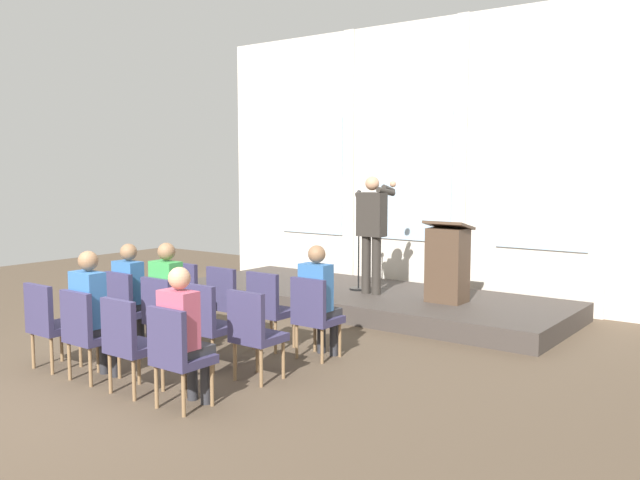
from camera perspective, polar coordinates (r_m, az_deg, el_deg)
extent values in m
plane|color=brown|center=(6.79, -22.26, -12.92)|extent=(17.89, 17.89, 0.00)
cube|color=silver|center=(11.55, 8.13, 6.66)|extent=(8.13, 0.10, 4.58)
cube|color=silver|center=(12.69, -0.67, 5.42)|extent=(1.39, 0.04, 2.14)
cube|color=silver|center=(12.20, 2.52, 6.68)|extent=(0.20, 0.08, 4.58)
cube|color=silver|center=(11.50, 7.97, 5.30)|extent=(1.39, 0.04, 2.14)
cube|color=silver|center=(11.12, 11.84, 6.62)|extent=(0.20, 0.08, 4.58)
cube|color=silver|center=(10.62, 18.30, 4.99)|extent=(1.39, 0.04, 2.14)
cube|color=silver|center=(10.39, 22.80, 6.33)|extent=(0.20, 0.08, 4.58)
cube|color=#3F3833|center=(10.51, 4.18, -5.04)|extent=(6.06, 2.27, 0.27)
cylinder|color=#332D28|center=(10.24, 3.92, -2.09)|extent=(0.14, 0.14, 0.87)
cylinder|color=#332D28|center=(10.14, 4.77, -2.17)|extent=(0.14, 0.14, 0.87)
cube|color=#332D28|center=(10.11, 4.38, 2.16)|extent=(0.42, 0.22, 0.66)
cube|color=#26663F|center=(10.20, 4.73, 2.64)|extent=(0.06, 0.01, 0.39)
sphere|color=tan|center=(10.10, 4.43, 4.79)|extent=(0.21, 0.21, 0.21)
cylinder|color=#332D28|center=(10.30, 3.50, 2.84)|extent=(0.09, 0.28, 0.45)
cylinder|color=#332D28|center=(10.12, 5.57, 4.09)|extent=(0.15, 0.36, 0.15)
cylinder|color=#332D28|center=(10.25, 5.78, 4.31)|extent=(0.11, 0.34, 0.15)
sphere|color=tan|center=(10.51, 6.17, 4.72)|extent=(0.10, 0.10, 0.10)
cylinder|color=black|center=(10.59, 3.26, -4.12)|extent=(0.28, 0.28, 0.03)
cylinder|color=black|center=(10.48, 3.28, -0.14)|extent=(0.02, 0.02, 1.45)
sphere|color=#262626|center=(10.43, 3.31, 4.04)|extent=(0.07, 0.07, 0.07)
cube|color=#4C3828|center=(9.70, 10.70, -2.10)|extent=(0.52, 0.40, 1.05)
cube|color=#4C3828|center=(9.66, 10.82, 1.23)|extent=(0.60, 0.48, 0.14)
cylinder|color=olive|center=(9.12, -8.90, -6.40)|extent=(0.04, 0.04, 0.40)
cylinder|color=olive|center=(9.38, -10.44, -6.09)|extent=(0.04, 0.04, 0.40)
cylinder|color=olive|center=(8.90, -10.48, -6.75)|extent=(0.04, 0.04, 0.40)
cylinder|color=olive|center=(9.16, -12.01, -6.41)|extent=(0.04, 0.04, 0.40)
cube|color=#383356|center=(9.09, -10.49, -4.93)|extent=(0.46, 0.44, 0.08)
cube|color=#383356|center=(8.92, -11.42, -3.40)|extent=(0.46, 0.06, 0.46)
cylinder|color=olive|center=(8.66, -5.74, -7.03)|extent=(0.04, 0.04, 0.40)
cylinder|color=olive|center=(8.90, -7.45, -6.69)|extent=(0.04, 0.04, 0.40)
cylinder|color=olive|center=(8.42, -7.31, -7.43)|extent=(0.04, 0.04, 0.40)
cylinder|color=olive|center=(8.67, -9.03, -7.06)|extent=(0.04, 0.04, 0.40)
cube|color=#383356|center=(8.61, -7.41, -5.49)|extent=(0.46, 0.44, 0.08)
cube|color=#383356|center=(8.43, -8.34, -3.89)|extent=(0.46, 0.06, 0.46)
cylinder|color=olive|center=(8.23, -2.22, -7.70)|extent=(0.04, 0.04, 0.40)
cylinder|color=olive|center=(8.45, -4.13, -7.34)|extent=(0.04, 0.04, 0.40)
cylinder|color=olive|center=(7.97, -3.78, -8.16)|extent=(0.04, 0.04, 0.40)
cylinder|color=olive|center=(8.21, -5.70, -7.77)|extent=(0.04, 0.04, 0.40)
cube|color=#383356|center=(8.16, -3.97, -6.10)|extent=(0.46, 0.44, 0.08)
cube|color=#383356|center=(7.97, -4.88, -4.43)|extent=(0.46, 0.06, 0.46)
cylinder|color=olive|center=(7.83, 1.68, -8.42)|extent=(0.04, 0.04, 0.40)
cylinder|color=olive|center=(8.04, -0.44, -8.03)|extent=(0.04, 0.04, 0.40)
cylinder|color=olive|center=(7.56, 0.18, -8.93)|extent=(0.04, 0.04, 0.40)
cylinder|color=olive|center=(7.78, -1.97, -8.52)|extent=(0.04, 0.04, 0.40)
cube|color=#383356|center=(7.74, -0.14, -6.75)|extent=(0.46, 0.44, 0.08)
cube|color=#383356|center=(7.54, -1.01, -5.00)|extent=(0.46, 0.06, 0.46)
cylinder|color=#2D2D33|center=(7.99, 0.12, -7.98)|extent=(0.10, 0.10, 0.44)
cylinder|color=#2D2D33|center=(7.88, 1.18, -8.16)|extent=(0.10, 0.10, 0.44)
cube|color=#2D2D33|center=(7.78, 0.13, -6.24)|extent=(0.34, 0.36, 0.12)
cube|color=#3366A5|center=(7.63, -0.37, -4.00)|extent=(0.36, 0.20, 0.53)
sphere|color=#8C6647|center=(7.59, -0.28, -1.20)|extent=(0.20, 0.20, 0.20)
cylinder|color=olive|center=(8.47, -13.83, -7.48)|extent=(0.04, 0.04, 0.40)
cylinder|color=olive|center=(8.75, -15.34, -7.09)|extent=(0.04, 0.04, 0.40)
cylinder|color=olive|center=(8.27, -15.67, -7.86)|extent=(0.04, 0.04, 0.40)
cylinder|color=olive|center=(8.55, -17.15, -7.45)|extent=(0.04, 0.04, 0.40)
cube|color=#383356|center=(8.45, -15.54, -5.88)|extent=(0.46, 0.44, 0.08)
cube|color=#383356|center=(8.29, -16.64, -4.25)|extent=(0.46, 0.06, 0.46)
cylinder|color=#2D2D33|center=(8.68, -14.92, -7.05)|extent=(0.10, 0.10, 0.44)
cylinder|color=#2D2D33|center=(8.54, -14.17, -7.24)|extent=(0.10, 0.10, 0.44)
cube|color=#2D2D33|center=(8.48, -15.23, -5.43)|extent=(0.34, 0.36, 0.12)
cube|color=#3366A5|center=(8.36, -15.89, -3.45)|extent=(0.36, 0.20, 0.50)
sphere|color=#8C6647|center=(8.32, -15.85, -0.98)|extent=(0.20, 0.20, 0.20)
cylinder|color=olive|center=(7.97, -10.70, -8.26)|extent=(0.04, 0.04, 0.40)
cylinder|color=olive|center=(8.23, -12.41, -7.84)|extent=(0.04, 0.04, 0.40)
cylinder|color=olive|center=(7.75, -12.58, -8.71)|extent=(0.04, 0.04, 0.40)
cylinder|color=olive|center=(8.02, -14.27, -8.25)|extent=(0.04, 0.04, 0.40)
cube|color=#383356|center=(7.94, -12.53, -6.58)|extent=(0.46, 0.44, 0.08)
cube|color=#383356|center=(7.76, -13.64, -4.85)|extent=(0.46, 0.06, 0.46)
cylinder|color=#2D2D33|center=(8.17, -11.94, -7.79)|extent=(0.10, 0.10, 0.44)
cylinder|color=#2D2D33|center=(8.04, -11.09, -8.00)|extent=(0.10, 0.10, 0.44)
cube|color=#2D2D33|center=(7.96, -12.21, -6.09)|extent=(0.34, 0.36, 0.12)
cube|color=green|center=(7.83, -12.87, -3.79)|extent=(0.36, 0.20, 0.56)
sphere|color=#8C6647|center=(7.79, -12.83, -0.95)|extent=(0.20, 0.20, 0.20)
cylinder|color=olive|center=(7.50, -7.15, -9.12)|extent=(0.04, 0.04, 0.40)
cylinder|color=olive|center=(7.74, -9.09, -8.65)|extent=(0.04, 0.04, 0.40)
cylinder|color=olive|center=(7.27, -9.04, -9.64)|extent=(0.04, 0.04, 0.40)
cylinder|color=olive|center=(7.52, -10.97, -9.13)|extent=(0.04, 0.04, 0.40)
cube|color=#383356|center=(7.45, -9.10, -7.35)|extent=(0.46, 0.44, 0.08)
cube|color=#383356|center=(7.26, -10.21, -5.53)|extent=(0.46, 0.06, 0.46)
cylinder|color=olive|center=(7.06, -3.12, -10.04)|extent=(0.04, 0.04, 0.40)
cylinder|color=olive|center=(7.29, -5.32, -9.54)|extent=(0.04, 0.04, 0.40)
cylinder|color=olive|center=(6.81, -4.99, -10.66)|extent=(0.04, 0.04, 0.40)
cylinder|color=olive|center=(7.05, -7.21, -10.11)|extent=(0.04, 0.04, 0.40)
cube|color=#383356|center=(6.99, -5.18, -8.19)|extent=(0.46, 0.44, 0.08)
cube|color=#383356|center=(6.79, -6.28, -6.28)|extent=(0.46, 0.06, 0.46)
cylinder|color=olive|center=(7.89, -19.57, -8.65)|extent=(0.04, 0.04, 0.40)
cylinder|color=olive|center=(8.19, -20.98, -8.18)|extent=(0.04, 0.04, 0.40)
cylinder|color=olive|center=(7.72, -21.69, -9.06)|extent=(0.04, 0.04, 0.40)
cylinder|color=olive|center=(8.02, -23.05, -8.56)|extent=(0.04, 0.04, 0.40)
cube|color=#383356|center=(7.90, -21.39, -6.92)|extent=(0.46, 0.44, 0.08)
cube|color=#383356|center=(7.75, -22.67, -5.18)|extent=(0.46, 0.06, 0.46)
cylinder|color=olive|center=(7.35, -16.59, -9.63)|extent=(0.04, 0.04, 0.40)
cylinder|color=olive|center=(7.64, -18.22, -9.10)|extent=(0.04, 0.04, 0.40)
cylinder|color=olive|center=(7.16, -18.81, -10.12)|extent=(0.04, 0.04, 0.40)
cylinder|color=olive|center=(7.46, -20.39, -9.54)|extent=(0.04, 0.04, 0.40)
cube|color=#383356|center=(7.34, -18.57, -7.79)|extent=(0.46, 0.44, 0.08)
cube|color=#383356|center=(7.18, -19.90, -5.93)|extent=(0.46, 0.06, 0.46)
cylinder|color=#2D2D33|center=(7.57, -17.77, -9.07)|extent=(0.10, 0.10, 0.44)
cylinder|color=#2D2D33|center=(7.42, -16.95, -9.33)|extent=(0.10, 0.10, 0.44)
cube|color=#2D2D33|center=(7.36, -18.20, -7.26)|extent=(0.34, 0.36, 0.12)
cube|color=#3366A5|center=(7.23, -19.00, -4.76)|extent=(0.36, 0.20, 0.56)
sphere|color=#8C6647|center=(7.18, -18.98, -1.66)|extent=(0.20, 0.20, 0.20)
cylinder|color=olive|center=(6.84, -13.14, -10.73)|extent=(0.04, 0.04, 0.40)
cylinder|color=olive|center=(7.11, -15.04, -10.13)|extent=(0.04, 0.04, 0.40)
cylinder|color=olive|center=(6.64, -15.43, -11.31)|extent=(0.04, 0.04, 0.40)
cylinder|color=olive|center=(6.91, -17.29, -10.66)|extent=(0.04, 0.04, 0.40)
cube|color=#383356|center=(6.81, -15.28, -8.77)|extent=(0.46, 0.44, 0.08)
cube|color=#383356|center=(6.63, -16.65, -6.80)|extent=(0.46, 0.06, 0.46)
cylinder|color=olive|center=(6.35, -9.11, -11.95)|extent=(0.04, 0.04, 0.40)
cylinder|color=olive|center=(6.61, -11.32, -11.29)|extent=(0.04, 0.04, 0.40)
cylinder|color=olive|center=(6.13, -11.45, -12.66)|extent=(0.04, 0.04, 0.40)
cylinder|color=olive|center=(6.40, -13.64, -11.93)|extent=(0.04, 0.04, 0.40)
cube|color=#383356|center=(6.30, -11.43, -9.87)|extent=(0.46, 0.44, 0.08)
cube|color=#383356|center=(6.11, -12.82, -7.78)|extent=(0.46, 0.06, 0.46)
cylinder|color=#2D2D33|center=(6.54, -10.72, -11.27)|extent=(0.10, 0.10, 0.44)
cylinder|color=#2D2D33|center=(6.42, -9.62, -11.59)|extent=(0.10, 0.10, 0.44)
cube|color=#2D2D33|center=(6.32, -11.03, -9.24)|extent=(0.34, 0.36, 0.12)
cube|color=#B24C66|center=(6.18, -11.85, -6.58)|extent=(0.36, 0.20, 0.52)
sphere|color=tan|center=(6.12, -11.79, -3.17)|extent=(0.20, 0.20, 0.20)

